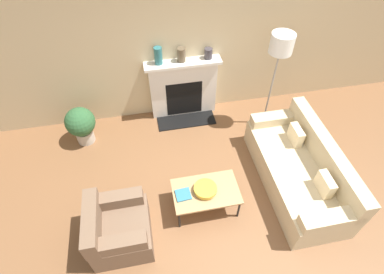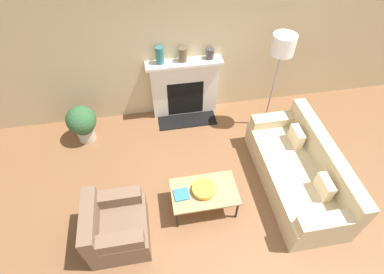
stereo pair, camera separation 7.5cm
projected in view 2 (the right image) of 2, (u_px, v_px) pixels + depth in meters
ground_plane at (221, 221)px, 4.40m from camera, size 18.00×18.00×0.00m
wall_back at (191, 41)px, 5.06m from camera, size 18.00×0.06×2.90m
fireplace at (185, 89)px, 5.59m from camera, size 1.35×0.59×1.17m
couch at (299, 172)px, 4.61m from camera, size 0.93×2.12×0.86m
armchair_near at (115, 227)px, 4.00m from camera, size 0.79×0.81×0.77m
coffee_table at (204, 192)px, 4.28m from camera, size 0.95×0.59×0.42m
bowl at (204, 189)px, 4.22m from camera, size 0.33×0.33×0.08m
book at (182, 194)px, 4.21m from camera, size 0.22×0.21×0.02m
floor_lamp at (281, 54)px, 4.67m from camera, size 0.37×0.37×1.84m
mantel_vase_left at (160, 55)px, 5.01m from camera, size 0.14×0.14×0.30m
mantel_vase_center_left at (183, 55)px, 5.07m from camera, size 0.14×0.14×0.25m
mantel_vase_center_right at (210, 54)px, 5.15m from camera, size 0.14×0.14×0.18m
potted_plant at (82, 122)px, 5.21m from camera, size 0.51×0.51×0.73m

